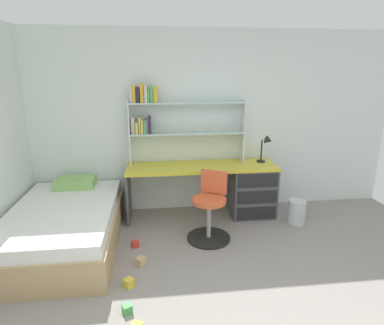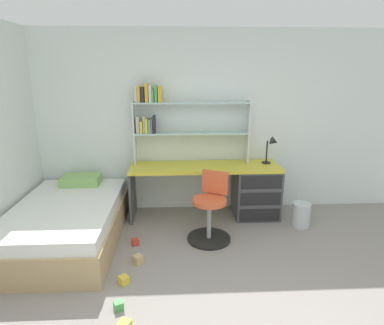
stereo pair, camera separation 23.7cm
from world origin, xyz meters
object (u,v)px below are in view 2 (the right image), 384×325
desk_lamp (272,146)px  toy_block_red_2 (135,242)px  toy_block_natural_0 (138,259)px  swivel_chair (210,214)px  waste_bin (301,215)px  bookshelf_hutch (172,116)px  toy_block_green_4 (119,305)px  bed_platform (67,223)px  desk (243,188)px  toy_block_yellow_5 (124,280)px

desk_lamp → toy_block_red_2: size_ratio=5.10×
toy_block_natural_0 → toy_block_red_2: 0.38m
swivel_chair → waste_bin: size_ratio=2.56×
bookshelf_hutch → toy_block_natural_0: bookshelf_hutch is taller
toy_block_green_4 → desk_lamp: bearing=46.0°
bed_platform → toy_block_green_4: size_ratio=25.17×
desk_lamp → toy_block_natural_0: 2.29m
swivel_chair → bed_platform: 1.69m
desk → swivel_chair: (-0.52, -0.65, -0.08)m
desk → swivel_chair: bearing=-128.8°
desk_lamp → desk: bearing=-172.6°
desk_lamp → toy_block_green_4: desk_lamp is taller
toy_block_red_2 → toy_block_yellow_5: toy_block_yellow_5 is taller
desk_lamp → bed_platform: (-2.59, -0.68, -0.74)m
toy_block_natural_0 → toy_block_red_2: bearing=101.5°
waste_bin → toy_block_yellow_5: size_ratio=3.91×
toy_block_green_4 → toy_block_natural_0: bearing=82.6°
bookshelf_hutch → bed_platform: bearing=-147.1°
desk_lamp → toy_block_green_4: size_ratio=5.15×
desk_lamp → swivel_chair: (-0.91, -0.70, -0.66)m
bookshelf_hutch → toy_block_natural_0: 1.90m
swivel_chair → toy_block_natural_0: swivel_chair is taller
bookshelf_hutch → desk_lamp: size_ratio=4.08×
desk_lamp → toy_block_natural_0: desk_lamp is taller
toy_block_yellow_5 → bed_platform: bearing=132.5°
waste_bin → bookshelf_hutch: bearing=161.5°
toy_block_red_2 → toy_block_yellow_5: 0.72m
desk_lamp → toy_block_natural_0: (-1.72, -1.19, -0.94)m
desk_lamp → waste_bin: 0.98m
swivel_chair → waste_bin: bearing=12.4°
toy_block_red_2 → toy_block_yellow_5: bearing=-91.7°
toy_block_red_2 → toy_block_green_4: (-0.01, -1.06, -0.00)m
desk → toy_block_natural_0: bearing=-139.5°
waste_bin → toy_block_yellow_5: 2.39m
bookshelf_hutch → toy_block_natural_0: size_ratio=17.90×
bookshelf_hutch → toy_block_green_4: bearing=-102.9°
swivel_chair → waste_bin: swivel_chair is taller
waste_bin → toy_block_green_4: 2.56m
bookshelf_hutch → desk: bearing=-10.0°
bed_platform → toy_block_yellow_5: size_ratio=23.03×
toy_block_natural_0 → swivel_chair: bearing=31.0°
waste_bin → toy_block_natural_0: bearing=-159.6°
desk → bed_platform: desk is taller
desk → bed_platform: bearing=-164.0°
swivel_chair → toy_block_yellow_5: bearing=-137.6°
bookshelf_hutch → desk_lamp: 1.41m
bed_platform → toy_block_natural_0: size_ratio=21.46×
toy_block_yellow_5 → toy_block_green_4: bearing=-88.5°
bookshelf_hutch → toy_block_yellow_5: bearing=-105.8°
desk → desk_lamp: desk_lamp is taller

